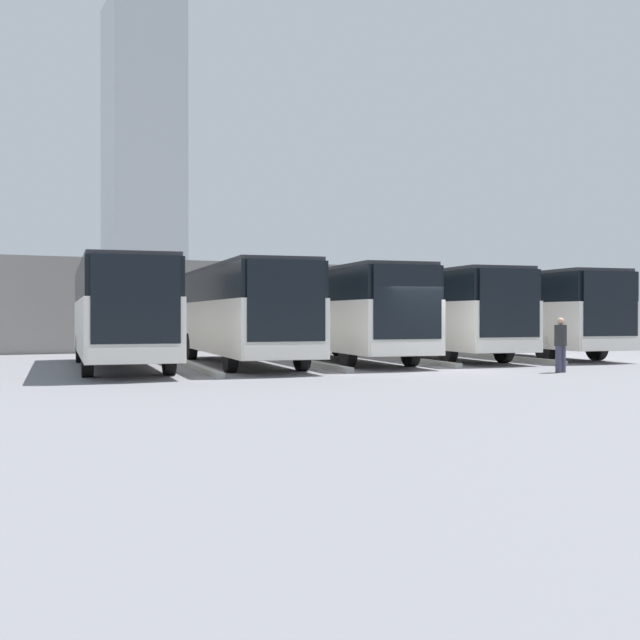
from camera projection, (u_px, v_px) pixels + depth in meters
name	position (u px, v px, depth m)	size (l,w,h in m)	color
ground_plane	(430.00, 371.00, 23.69)	(600.00, 600.00, 0.00)	slate
bus_0	(519.00, 311.00, 32.31)	(3.91, 11.60, 3.26)	silver
curb_divider_0	(506.00, 357.00, 29.93)	(0.24, 7.33, 0.15)	#9E9E99
bus_1	(431.00, 311.00, 30.84)	(3.91, 11.60, 3.26)	silver
curb_divider_1	(410.00, 360.00, 28.47)	(0.24, 7.33, 0.15)	#9E9E99
bus_2	(342.00, 311.00, 28.80)	(3.91, 11.60, 3.26)	silver
curb_divider_2	(312.00, 363.00, 26.43)	(0.24, 7.33, 0.15)	#9E9E99
bus_3	(241.00, 310.00, 26.74)	(3.91, 11.60, 3.26)	silver
curb_divider_3	(197.00, 367.00, 24.36)	(0.24, 7.33, 0.15)	#9E9E99
bus_4	(119.00, 310.00, 25.00)	(3.91, 11.60, 3.26)	silver
pedestrian	(561.00, 343.00, 23.08)	(0.41, 0.41, 1.59)	#38384C
station_building	(204.00, 307.00, 43.77)	(30.76, 15.74, 4.19)	gray
office_tower	(144.00, 161.00, 197.07)	(17.58, 17.58, 80.45)	#ADB2B7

